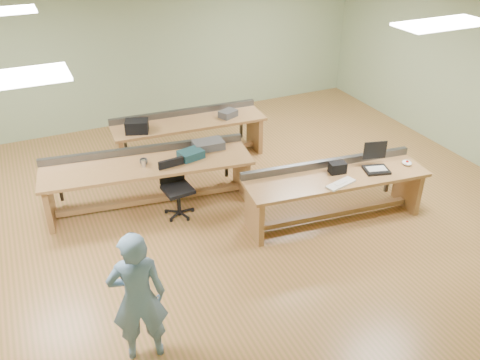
# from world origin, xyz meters

# --- Properties ---
(floor) EXTENTS (10.00, 10.00, 0.00)m
(floor) POSITION_xyz_m (0.00, 0.00, 0.00)
(floor) COLOR #9D663B
(floor) RESTS_ON ground
(ceiling) EXTENTS (10.00, 10.00, 0.00)m
(ceiling) POSITION_xyz_m (0.00, 0.00, 3.00)
(ceiling) COLOR silver
(ceiling) RESTS_ON wall_back
(wall_back) EXTENTS (10.00, 0.04, 3.00)m
(wall_back) POSITION_xyz_m (0.00, 4.00, 1.50)
(wall_back) COLOR gray
(wall_back) RESTS_ON floor
(wall_front) EXTENTS (10.00, 0.04, 3.00)m
(wall_front) POSITION_xyz_m (0.00, -4.00, 1.50)
(wall_front) COLOR gray
(wall_front) RESTS_ON floor
(wall_right) EXTENTS (0.04, 8.00, 3.00)m
(wall_right) POSITION_xyz_m (5.00, 0.00, 1.50)
(wall_right) COLOR gray
(wall_right) RESTS_ON floor
(fluor_panels) EXTENTS (6.20, 3.50, 0.03)m
(fluor_panels) POSITION_xyz_m (0.00, 0.00, 2.97)
(fluor_panels) COLOR white
(fluor_panels) RESTS_ON ceiling
(workbench_front) EXTENTS (2.81, 1.04, 0.86)m
(workbench_front) POSITION_xyz_m (1.62, -0.88, 0.55)
(workbench_front) COLOR #9A6F41
(workbench_front) RESTS_ON floor
(workbench_mid) EXTENTS (3.28, 1.29, 0.86)m
(workbench_mid) POSITION_xyz_m (-0.79, 0.66, 0.56)
(workbench_mid) COLOR #9A6F41
(workbench_mid) RESTS_ON floor
(workbench_back) EXTENTS (2.80, 0.91, 0.86)m
(workbench_back) POSITION_xyz_m (0.33, 1.91, 0.55)
(workbench_back) COLOR #9A6F41
(workbench_back) RESTS_ON floor
(person) EXTENTS (0.64, 0.49, 1.59)m
(person) POSITION_xyz_m (-1.68, -2.24, 0.80)
(person) COLOR slate
(person) RESTS_ON floor
(laptop_base) EXTENTS (0.42, 0.37, 0.04)m
(laptop_base) POSITION_xyz_m (2.24, -1.03, 0.77)
(laptop_base) COLOR black
(laptop_base) RESTS_ON workbench_front
(laptop_screen) EXTENTS (0.35, 0.11, 0.28)m
(laptop_screen) POSITION_xyz_m (2.27, -0.90, 1.03)
(laptop_screen) COLOR black
(laptop_screen) RESTS_ON laptop_base
(keyboard) EXTENTS (0.50, 0.27, 0.03)m
(keyboard) POSITION_xyz_m (1.53, -1.14, 0.76)
(keyboard) COLOR beige
(keyboard) RESTS_ON workbench_front
(trackball_mouse) EXTENTS (0.17, 0.18, 0.07)m
(trackball_mouse) POSITION_xyz_m (2.78, -1.06, 0.78)
(trackball_mouse) COLOR white
(trackball_mouse) RESTS_ON workbench_front
(camera_bag) EXTENTS (0.26, 0.19, 0.16)m
(camera_bag) POSITION_xyz_m (1.68, -0.83, 0.83)
(camera_bag) COLOR black
(camera_bag) RESTS_ON workbench_front
(task_chair) EXTENTS (0.52, 0.52, 0.88)m
(task_chair) POSITION_xyz_m (-0.48, 0.21, 0.32)
(task_chair) COLOR black
(task_chair) RESTS_ON floor
(parts_bin_teal) EXTENTS (0.41, 0.34, 0.13)m
(parts_bin_teal) POSITION_xyz_m (-0.12, 0.51, 0.81)
(parts_bin_teal) COLOR #11313A
(parts_bin_teal) RESTS_ON workbench_mid
(parts_bin_grey) EXTENTS (0.50, 0.33, 0.13)m
(parts_bin_grey) POSITION_xyz_m (0.25, 0.71, 0.82)
(parts_bin_grey) COLOR #39393B
(parts_bin_grey) RESTS_ON workbench_mid
(mug) EXTENTS (0.16, 0.16, 0.09)m
(mug) POSITION_xyz_m (-0.85, 0.61, 0.80)
(mug) COLOR #39393B
(mug) RESTS_ON workbench_mid
(drinks_can) EXTENTS (0.07, 0.07, 0.11)m
(drinks_can) POSITION_xyz_m (-0.87, 0.54, 0.81)
(drinks_can) COLOR silver
(drinks_can) RESTS_ON workbench_mid
(storage_box_back) EXTENTS (0.45, 0.39, 0.22)m
(storage_box_back) POSITION_xyz_m (-0.64, 1.80, 0.86)
(storage_box_back) COLOR black
(storage_box_back) RESTS_ON workbench_back
(tray_back) EXTENTS (0.37, 0.33, 0.12)m
(tray_back) POSITION_xyz_m (1.05, 1.77, 0.81)
(tray_back) COLOR #39393B
(tray_back) RESTS_ON workbench_back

